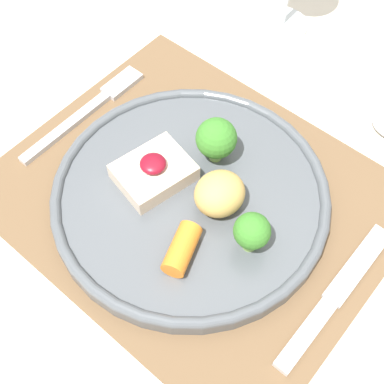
{
  "coord_description": "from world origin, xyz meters",
  "views": [
    {
      "loc": [
        0.2,
        -0.24,
        1.22
      ],
      "look_at": [
        0.0,
        -0.01,
        0.75
      ],
      "focal_mm": 50.0,
      "sensor_mm": 36.0,
      "label": 1
    }
  ],
  "objects_px": {
    "fork": "(92,107)",
    "knife": "(328,305)",
    "dinner_plate": "(193,195)",
    "spoon": "(379,118)"
  },
  "relations": [
    {
      "from": "spoon",
      "to": "dinner_plate",
      "type": "bearing_deg",
      "value": -114.57
    },
    {
      "from": "knife",
      "to": "fork",
      "type": "bearing_deg",
      "value": 175.71
    },
    {
      "from": "fork",
      "to": "spoon",
      "type": "bearing_deg",
      "value": 39.33
    },
    {
      "from": "knife",
      "to": "dinner_plate",
      "type": "bearing_deg",
      "value": 178.25
    },
    {
      "from": "dinner_plate",
      "to": "fork",
      "type": "relative_size",
      "value": 1.59
    },
    {
      "from": "knife",
      "to": "spoon",
      "type": "height_order",
      "value": "spoon"
    },
    {
      "from": "fork",
      "to": "knife",
      "type": "height_order",
      "value": "knife"
    },
    {
      "from": "knife",
      "to": "spoon",
      "type": "distance_m",
      "value": 0.25
    },
    {
      "from": "knife",
      "to": "spoon",
      "type": "relative_size",
      "value": 1.08
    },
    {
      "from": "fork",
      "to": "spoon",
      "type": "relative_size",
      "value": 1.08
    }
  ]
}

